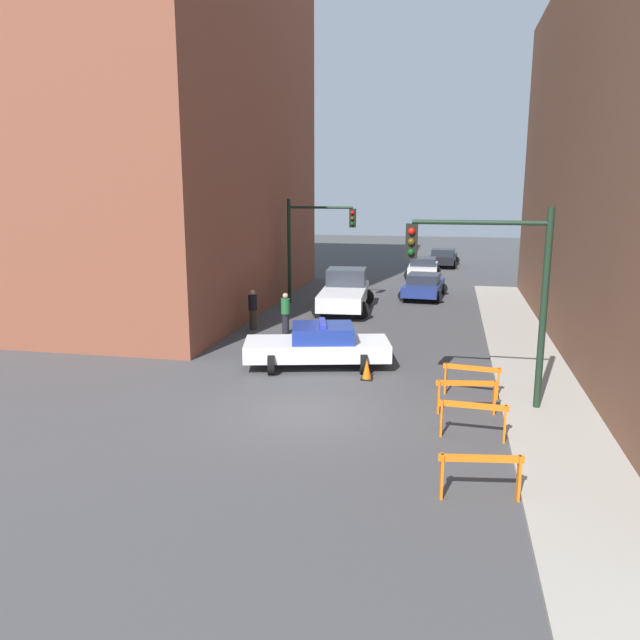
{
  "coord_description": "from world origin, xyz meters",
  "views": [
    {
      "loc": [
        3.47,
        -15.12,
        5.82
      ],
      "look_at": [
        -0.91,
        6.01,
        1.18
      ],
      "focal_mm": 35.0,
      "sensor_mm": 36.0,
      "label": 1
    }
  ],
  "objects_px": {
    "police_car": "(318,345)",
    "barrier_front": "(481,469)",
    "white_truck": "(345,292)",
    "traffic_cone": "(367,369)",
    "pedestrian_crossing": "(286,313)",
    "barrier_back": "(467,391)",
    "traffic_light_far": "(310,236)",
    "parked_car_far": "(443,257)",
    "parked_car_mid": "(423,267)",
    "traffic_light_near": "(498,278)",
    "parked_car_near": "(424,285)",
    "barrier_corner": "(472,375)",
    "barrier_mid": "(473,414)",
    "pedestrian_corner": "(253,309)"
  },
  "relations": [
    {
      "from": "barrier_mid",
      "to": "barrier_back",
      "type": "bearing_deg",
      "value": 93.89
    },
    {
      "from": "barrier_mid",
      "to": "barrier_corner",
      "type": "distance_m",
      "value": 3.12
    },
    {
      "from": "traffic_light_near",
      "to": "parked_car_far",
      "type": "height_order",
      "value": "traffic_light_near"
    },
    {
      "from": "police_car",
      "to": "parked_car_mid",
      "type": "bearing_deg",
      "value": -20.0
    },
    {
      "from": "traffic_light_near",
      "to": "barrier_back",
      "type": "xyz_separation_m",
      "value": [
        -0.66,
        -0.56,
        -2.91
      ]
    },
    {
      "from": "barrier_front",
      "to": "parked_car_mid",
      "type": "bearing_deg",
      "value": 94.6
    },
    {
      "from": "barrier_corner",
      "to": "traffic_cone",
      "type": "xyz_separation_m",
      "value": [
        -3.09,
        0.98,
        -0.3
      ]
    },
    {
      "from": "traffic_light_far",
      "to": "parked_car_far",
      "type": "distance_m",
      "value": 17.99
    },
    {
      "from": "barrier_back",
      "to": "traffic_cone",
      "type": "bearing_deg",
      "value": 140.46
    },
    {
      "from": "pedestrian_crossing",
      "to": "barrier_mid",
      "type": "xyz_separation_m",
      "value": [
        7.03,
        -9.48,
        -0.24
      ]
    },
    {
      "from": "pedestrian_crossing",
      "to": "barrier_front",
      "type": "bearing_deg",
      "value": 48.07
    },
    {
      "from": "pedestrian_corner",
      "to": "barrier_mid",
      "type": "relative_size",
      "value": 1.04
    },
    {
      "from": "parked_car_mid",
      "to": "barrier_mid",
      "type": "height_order",
      "value": "parked_car_mid"
    },
    {
      "from": "parked_car_near",
      "to": "traffic_light_far",
      "type": "bearing_deg",
      "value": -149.02
    },
    {
      "from": "traffic_light_far",
      "to": "police_car",
      "type": "height_order",
      "value": "traffic_light_far"
    },
    {
      "from": "barrier_mid",
      "to": "pedestrian_crossing",
      "type": "bearing_deg",
      "value": 126.55
    },
    {
      "from": "traffic_cone",
      "to": "barrier_back",
      "type": "bearing_deg",
      "value": -39.54
    },
    {
      "from": "parked_car_mid",
      "to": "barrier_mid",
      "type": "bearing_deg",
      "value": -85.51
    },
    {
      "from": "pedestrian_crossing",
      "to": "barrier_back",
      "type": "distance_m",
      "value": 10.42
    },
    {
      "from": "white_truck",
      "to": "traffic_cone",
      "type": "relative_size",
      "value": 8.41
    },
    {
      "from": "white_truck",
      "to": "traffic_light_far",
      "type": "bearing_deg",
      "value": 141.13
    },
    {
      "from": "police_car",
      "to": "parked_car_near",
      "type": "bearing_deg",
      "value": -25.06
    },
    {
      "from": "traffic_light_near",
      "to": "barrier_back",
      "type": "height_order",
      "value": "traffic_light_near"
    },
    {
      "from": "parked_car_far",
      "to": "parked_car_mid",
      "type": "bearing_deg",
      "value": -97.21
    },
    {
      "from": "pedestrian_crossing",
      "to": "barrier_mid",
      "type": "bearing_deg",
      "value": 54.95
    },
    {
      "from": "traffic_light_far",
      "to": "white_truck",
      "type": "distance_m",
      "value": 3.47
    },
    {
      "from": "parked_car_mid",
      "to": "white_truck",
      "type": "bearing_deg",
      "value": -105.64
    },
    {
      "from": "barrier_back",
      "to": "barrier_corner",
      "type": "xyz_separation_m",
      "value": [
        0.17,
        1.43,
        0.0
      ]
    },
    {
      "from": "pedestrian_crossing",
      "to": "traffic_cone",
      "type": "xyz_separation_m",
      "value": [
        4.0,
        -5.38,
        -0.54
      ]
    },
    {
      "from": "traffic_light_near",
      "to": "parked_car_far",
      "type": "xyz_separation_m",
      "value": [
        -1.67,
        30.51,
        -2.86
      ]
    },
    {
      "from": "pedestrian_crossing",
      "to": "parked_car_mid",
      "type": "bearing_deg",
      "value": -177.02
    },
    {
      "from": "police_car",
      "to": "parked_car_mid",
      "type": "height_order",
      "value": "police_car"
    },
    {
      "from": "white_truck",
      "to": "traffic_cone",
      "type": "bearing_deg",
      "value": -80.7
    },
    {
      "from": "parked_car_near",
      "to": "barrier_back",
      "type": "distance_m",
      "value": 17.31
    },
    {
      "from": "police_car",
      "to": "barrier_front",
      "type": "xyz_separation_m",
      "value": [
        4.82,
        -8.1,
        -0.11
      ]
    },
    {
      "from": "traffic_light_near",
      "to": "traffic_light_far",
      "type": "height_order",
      "value": "traffic_light_near"
    },
    {
      "from": "traffic_cone",
      "to": "traffic_light_far",
      "type": "bearing_deg",
      "value": 110.27
    },
    {
      "from": "parked_car_mid",
      "to": "barrier_corner",
      "type": "xyz_separation_m",
      "value": [
        2.39,
        -23.42,
        -0.06
      ]
    },
    {
      "from": "police_car",
      "to": "parked_car_far",
      "type": "xyz_separation_m",
      "value": [
        3.65,
        27.6,
        -0.05
      ]
    },
    {
      "from": "traffic_light_near",
      "to": "barrier_corner",
      "type": "xyz_separation_m",
      "value": [
        -0.49,
        0.87,
        -2.91
      ]
    },
    {
      "from": "pedestrian_crossing",
      "to": "white_truck",
      "type": "bearing_deg",
      "value": -177.68
    },
    {
      "from": "traffic_light_far",
      "to": "barrier_back",
      "type": "xyz_separation_m",
      "value": [
        7.37,
        -14.47,
        -2.78
      ]
    },
    {
      "from": "barrier_mid",
      "to": "barrier_back",
      "type": "distance_m",
      "value": 1.69
    },
    {
      "from": "police_car",
      "to": "barrier_front",
      "type": "bearing_deg",
      "value": -162.65
    },
    {
      "from": "pedestrian_crossing",
      "to": "parked_car_far",
      "type": "bearing_deg",
      "value": -175.83
    },
    {
      "from": "white_truck",
      "to": "parked_car_mid",
      "type": "xyz_separation_m",
      "value": [
        3.18,
        11.77,
        -0.23
      ]
    },
    {
      "from": "parked_car_mid",
      "to": "barrier_front",
      "type": "height_order",
      "value": "parked_car_mid"
    },
    {
      "from": "barrier_front",
      "to": "barrier_corner",
      "type": "distance_m",
      "value": 6.05
    },
    {
      "from": "traffic_light_far",
      "to": "parked_car_near",
      "type": "relative_size",
      "value": 1.17
    },
    {
      "from": "parked_car_mid",
      "to": "pedestrian_crossing",
      "type": "bearing_deg",
      "value": -105.94
    }
  ]
}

